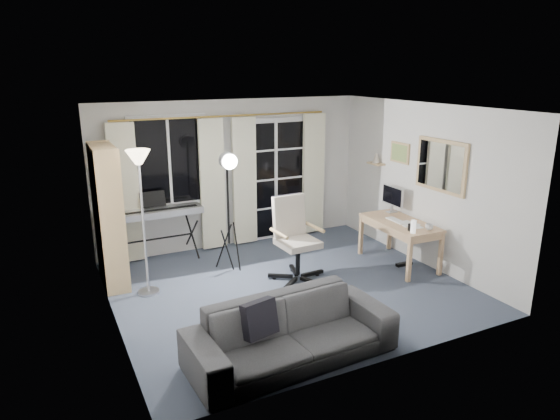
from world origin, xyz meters
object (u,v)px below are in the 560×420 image
Objects in this scene: keyboard_piano at (155,214)px; sofa at (291,322)px; bookshelf at (106,220)px; mug at (429,226)px; studio_light at (228,175)px; office_chair at (293,231)px; monitor at (393,197)px; desk at (400,227)px; torchiere_lamp at (140,180)px.

keyboard_piano is 3.32m from sofa.
mug is at bearing -21.89° from bookshelf.
studio_light is 2.68m from sofa.
office_chair reaches higher than monitor.
desk is 0.59× the size of sofa.
bookshelf is 1.00× the size of torchiere_lamp.
studio_light reaches higher than mug.
torchiere_lamp is at bearing 110.72° from sofa.
mug is (1.76, -0.77, 0.04)m from office_chair.
keyboard_piano reaches higher than mug.
monitor is at bearing -20.35° from keyboard_piano.
torchiere_lamp is 17.26× the size of mug.
studio_light reaches higher than office_chair.
office_chair is 2.11m from sofa.
keyboard_piano is 1.20× the size of office_chair.
desk is 2.62× the size of monitor.
keyboard_piano is at bearing 70.12° from torchiere_lamp.
bookshelf reaches higher than studio_light.
keyboard_piano is at bearing 139.95° from studio_light.
office_chair is at bearing -42.18° from keyboard_piano.
monitor is at bearing -3.02° from torchiere_lamp.
bookshelf is 1.63× the size of office_chair.
keyboard_piano is at bearing 154.21° from desk.
torchiere_lamp is 1.62× the size of office_chair.
bookshelf is at bearing 113.28° from sofa.
bookshelf is 1.36× the size of keyboard_piano.
bookshelf is 3.94× the size of monitor.
keyboard_piano is 2.90× the size of monitor.
mug is at bearing -17.20° from torchiere_lamp.
studio_light is (0.89, -0.79, 0.66)m from keyboard_piano.
sofa is (0.60, -3.25, -0.36)m from keyboard_piano.
sofa is (-2.65, -1.57, -0.17)m from desk.
bookshelf reaches higher than mug.
studio_light is 2.65m from monitor.
sofa is (-2.85, -2.02, -0.51)m from monitor.
studio_light is 2.66m from desk.
monitor is (4.20, -0.74, 0.02)m from bookshelf.
keyboard_piano is at bearing 135.45° from office_chair.
mug is (3.35, -2.17, -0.04)m from keyboard_piano.
keyboard_piano is 1.36m from studio_light.
monitor reaches higher than sofa.
monitor is at bearing 84.18° from mug.
office_chair reaches higher than sofa.
monitor is at bearing -8.22° from studio_light.
office_chair is at bearing -10.90° from torchiere_lamp.
bookshelf is at bearing 171.16° from studio_light.
bookshelf is 1.75m from studio_light.
office_chair is (1.96, -0.38, -0.85)m from torchiere_lamp.
mug is (4.10, -1.69, -0.18)m from bookshelf.
keyboard_piano is (0.37, 1.02, -0.76)m from torchiere_lamp.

